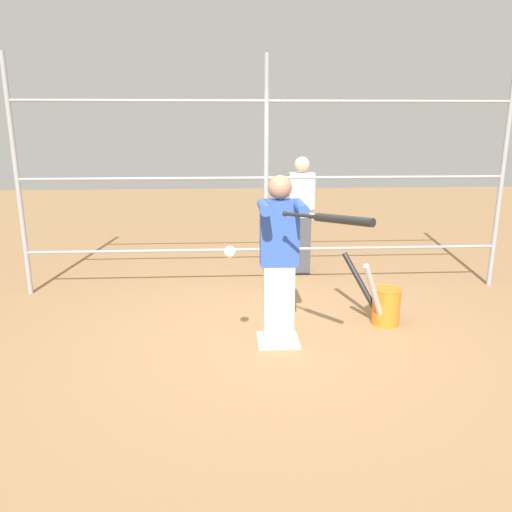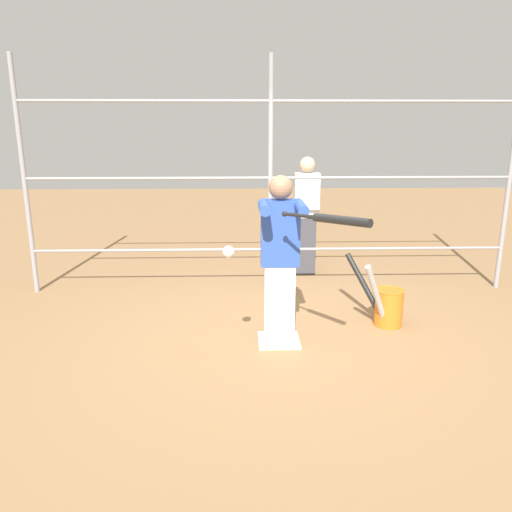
% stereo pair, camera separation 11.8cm
% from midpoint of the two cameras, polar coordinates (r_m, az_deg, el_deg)
% --- Properties ---
extents(ground_plane, '(24.00, 24.00, 0.00)m').
position_cam_midpoint_polar(ground_plane, '(4.97, 1.84, -9.67)').
color(ground_plane, '#9E754C').
extents(home_plate, '(0.40, 0.40, 0.02)m').
position_cam_midpoint_polar(home_plate, '(4.96, 1.85, -9.57)').
color(home_plate, white).
rests_on(home_plate, ground).
extents(fence_backstop, '(5.99, 0.06, 2.85)m').
position_cam_midpoint_polar(fence_backstop, '(6.15, 0.61, 8.92)').
color(fence_backstop, '#939399').
rests_on(fence_backstop, ground).
extents(batter, '(0.42, 0.55, 1.62)m').
position_cam_midpoint_polar(batter, '(4.66, 1.95, 0.08)').
color(batter, silver).
rests_on(batter, ground).
extents(baseball_bat_swinging, '(0.58, 0.76, 0.11)m').
position_cam_midpoint_polar(baseball_bat_swinging, '(3.77, 8.17, 4.22)').
color(baseball_bat_swinging, black).
extents(softball_in_flight, '(0.10, 0.10, 0.10)m').
position_cam_midpoint_polar(softball_in_flight, '(4.00, -3.85, 0.48)').
color(softball_in_flight, white).
extents(bat_bucket, '(0.56, 0.84, 0.76)m').
position_cam_midpoint_polar(bat_bucket, '(5.44, 13.76, -5.31)').
color(bat_bucket, orange).
rests_on(bat_bucket, ground).
extents(bystander_behind_fence, '(0.34, 0.21, 1.64)m').
position_cam_midpoint_polar(bystander_behind_fence, '(6.95, 4.67, 4.79)').
color(bystander_behind_fence, '#3F3F47').
rests_on(bystander_behind_fence, ground).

